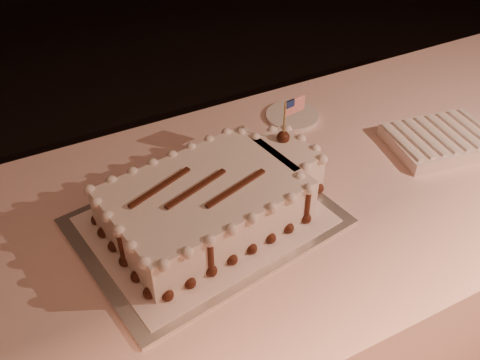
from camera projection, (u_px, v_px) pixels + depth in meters
name	position (u px, v px, depth m)	size (l,w,h in m)	color
banquet_table	(242.00, 314.00, 1.39)	(2.40, 0.80, 0.75)	#FFD1C5
cake_board	(206.00, 221.00, 1.11)	(0.51, 0.38, 0.01)	silver
doily	(206.00, 220.00, 1.11)	(0.45, 0.34, 0.00)	white
sheet_cake	(216.00, 198.00, 1.09)	(0.49, 0.32, 0.19)	white
napkin_stack	(440.00, 140.00, 1.31)	(0.27, 0.22, 0.04)	white
side_plate	(292.00, 116.00, 1.42)	(0.14, 0.14, 0.01)	white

